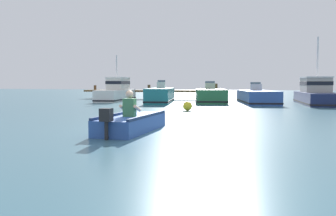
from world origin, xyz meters
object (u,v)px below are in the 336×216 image
rowboat_with_person (133,122)px  moored_boat_green (210,96)px  moored_boat_blue (257,97)px  moored_boat_white (117,92)px  moored_boat_teal (160,96)px  moored_boat_navy (316,94)px  mooring_buoy (188,106)px

rowboat_with_person → moored_boat_green: bearing=89.8°
rowboat_with_person → moored_boat_green: size_ratio=0.64×
moored_boat_blue → rowboat_with_person: bearing=-102.3°
moored_boat_white → moored_boat_green: moored_boat_white is taller
moored_boat_teal → moored_boat_navy: 10.47m
moored_boat_navy → moored_boat_teal: bearing=-174.7°
rowboat_with_person → mooring_buoy: rowboat_with_person is taller
moored_boat_blue → mooring_buoy: size_ratio=13.48×
moored_boat_white → mooring_buoy: 11.19m
moored_boat_white → moored_boat_navy: bearing=-3.0°
moored_boat_blue → moored_boat_navy: (3.80, 0.13, 0.26)m
moored_boat_green → mooring_buoy: bearing=-90.1°
moored_boat_green → moored_boat_blue: (3.29, -0.64, -0.04)m
moored_boat_blue → moored_boat_green: bearing=169.0°
moored_boat_green → mooring_buoy: size_ratio=12.18×
rowboat_with_person → moored_boat_teal: (-3.27, 14.53, 0.24)m
moored_boat_blue → mooring_buoy: moored_boat_blue is taller
moored_boat_navy → mooring_buoy: moored_boat_navy is taller
moored_boat_white → moored_boat_navy: 14.47m
moored_boat_white → moored_boat_blue: 10.69m
moored_boat_green → rowboat_with_person: bearing=-90.2°
rowboat_with_person → moored_boat_blue: moored_boat_blue is taller
rowboat_with_person → moored_boat_navy: moored_boat_navy is taller
moored_boat_white → mooring_buoy: bearing=-48.9°
moored_boat_teal → moored_boat_green: size_ratio=1.01×
moored_boat_teal → moored_boat_navy: (10.42, 0.97, 0.18)m
rowboat_with_person → moored_boat_navy: bearing=65.2°
moored_boat_white → moored_boat_blue: size_ratio=0.97×
moored_boat_teal → rowboat_with_person: bearing=-77.3°
rowboat_with_person → moored_boat_green: moored_boat_green is taller
rowboat_with_person → moored_boat_blue: size_ratio=0.58×
moored_boat_white → moored_boat_blue: (10.65, -0.89, -0.27)m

